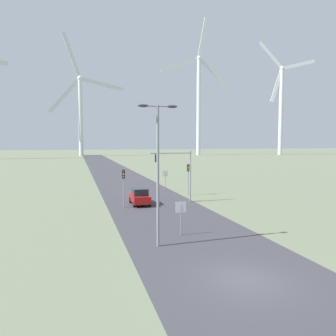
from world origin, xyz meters
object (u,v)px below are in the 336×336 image
object	(u,v)px
stop_sign_far	(165,176)
traffic_light_post_near_left	(124,180)
wind_turbine_right	(199,96)
wind_turbine_far_right	(281,102)
traffic_light_post_near_right	(188,173)
stop_sign_near	(181,212)
car_approaching	(140,196)
wind_turbine_center	(80,106)
streetlamp	(158,158)
traffic_light_mast_overhead	(176,166)

from	to	relation	value
stop_sign_far	traffic_light_post_near_left	xyz separation A→B (m)	(-7.49, -11.09, 0.97)
wind_turbine_right	wind_turbine_far_right	bearing A→B (deg)	-10.34
stop_sign_far	traffic_light_post_near_right	xyz separation A→B (m)	(1.63, -5.25, 0.99)
stop_sign_near	car_approaching	world-z (taller)	stop_sign_near
traffic_light_post_near_right	wind_turbine_center	world-z (taller)	wind_turbine_center
streetlamp	traffic_light_post_near_left	xyz separation A→B (m)	(-0.42, 13.20, -2.87)
stop_sign_far	traffic_light_post_near_left	bearing A→B (deg)	-124.03
stop_sign_far	car_approaching	xyz separation A→B (m)	(-5.54, -9.76, -1.05)
streetlamp	car_approaching	world-z (taller)	streetlamp
streetlamp	traffic_light_mast_overhead	distance (m)	15.72
stop_sign_far	car_approaching	bearing A→B (deg)	-119.59
stop_sign_near	traffic_light_mast_overhead	distance (m)	13.29
streetlamp	wind_turbine_far_right	world-z (taller)	wind_turbine_far_right
streetlamp	traffic_light_post_near_left	size ratio (longest dim) A/B	2.31
traffic_light_post_near_right	traffic_light_mast_overhead	xyz separation A→B (m)	(-2.97, -4.50, 1.27)
traffic_light_mast_overhead	car_approaching	bearing A→B (deg)	-179.87
traffic_light_post_near_left	traffic_light_mast_overhead	world-z (taller)	traffic_light_mast_overhead
traffic_light_post_near_left	wind_turbine_center	distance (m)	137.31
traffic_light_post_near_left	wind_turbine_far_right	size ratio (longest dim) A/B	0.07
stop_sign_near	wind_turbine_right	bearing A→B (deg)	68.62
wind_turbine_far_right	wind_turbine_right	bearing A→B (deg)	169.66
traffic_light_mast_overhead	streetlamp	bearing A→B (deg)	-111.54
stop_sign_near	traffic_light_mast_overhead	size ratio (longest dim) A/B	0.43
stop_sign_far	traffic_light_post_near_right	distance (m)	5.58
stop_sign_far	traffic_light_post_near_left	size ratio (longest dim) A/B	0.70
stop_sign_near	traffic_light_post_near_right	size ratio (longest dim) A/B	0.62
stop_sign_near	car_approaching	size ratio (longest dim) A/B	0.60
stop_sign_far	car_approaching	distance (m)	11.27
traffic_light_mast_overhead	stop_sign_near	bearing A→B (deg)	-105.74
stop_sign_near	traffic_light_post_near_left	bearing A→B (deg)	103.12
traffic_light_mast_overhead	wind_turbine_right	size ratio (longest dim) A/B	0.08
traffic_light_post_near_right	stop_sign_near	bearing A→B (deg)	-110.87
streetlamp	wind_turbine_far_right	bearing A→B (deg)	53.04
streetlamp	stop_sign_far	world-z (taller)	streetlamp
traffic_light_post_near_right	car_approaching	bearing A→B (deg)	-147.83
stop_sign_near	wind_turbine_far_right	distance (m)	172.53
streetlamp	traffic_light_post_near_right	xyz separation A→B (m)	(8.71, 19.05, -2.85)
stop_sign_far	wind_turbine_far_right	xyz separation A→B (m)	(97.12, 114.17, 26.90)
traffic_light_mast_overhead	wind_turbine_right	bearing A→B (deg)	68.10
traffic_light_post_near_left	traffic_light_post_near_right	distance (m)	10.84
traffic_light_post_near_left	wind_turbine_far_right	bearing A→B (deg)	50.13
streetlamp	car_approaching	size ratio (longest dim) A/B	2.23
wind_turbine_center	wind_turbine_right	bearing A→B (deg)	-1.89
stop_sign_far	stop_sign_near	bearing A→B (deg)	-102.32
streetlamp	traffic_light_post_near_left	distance (m)	13.52
traffic_light_post_near_right	car_approaching	world-z (taller)	traffic_light_post_near_right
stop_sign_far	wind_turbine_center	size ratio (longest dim) A/B	0.05
wind_turbine_far_right	wind_turbine_center	bearing A→B (deg)	174.50
streetlamp	wind_turbine_center	distance (m)	149.98
stop_sign_near	wind_turbine_right	size ratio (longest dim) A/B	0.03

